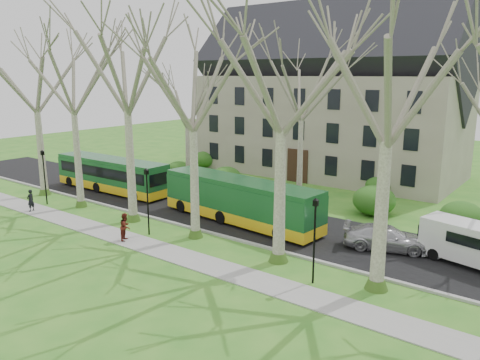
# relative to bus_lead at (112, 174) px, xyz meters

# --- Properties ---
(ground) EXTENTS (120.00, 120.00, 0.00)m
(ground) POSITION_rel_bus_lead_xyz_m (17.21, -4.83, -1.56)
(ground) COLOR #327922
(ground) RESTS_ON ground
(sidewalk) EXTENTS (70.00, 2.00, 0.06)m
(sidewalk) POSITION_rel_bus_lead_xyz_m (17.21, -7.33, -1.53)
(sidewalk) COLOR gray
(sidewalk) RESTS_ON ground
(road) EXTENTS (80.00, 8.00, 0.06)m
(road) POSITION_rel_bus_lead_xyz_m (17.21, 0.67, -1.53)
(road) COLOR black
(road) RESTS_ON ground
(curb) EXTENTS (80.00, 0.25, 0.14)m
(curb) POSITION_rel_bus_lead_xyz_m (17.21, -3.33, -1.49)
(curb) COLOR #A5A39E
(curb) RESTS_ON ground
(building) EXTENTS (26.50, 12.20, 16.00)m
(building) POSITION_rel_bus_lead_xyz_m (11.21, 19.17, 6.50)
(building) COLOR gray
(building) RESTS_ON ground
(tree_row_verge) EXTENTS (49.00, 7.00, 14.00)m
(tree_row_verge) POSITION_rel_bus_lead_xyz_m (17.21, -4.53, 5.44)
(tree_row_verge) COLOR gray
(tree_row_verge) RESTS_ON ground
(tree_row_far) EXTENTS (33.00, 7.00, 12.00)m
(tree_row_far) POSITION_rel_bus_lead_xyz_m (15.88, 6.17, 4.44)
(tree_row_far) COLOR gray
(tree_row_far) RESTS_ON ground
(lamp_row) EXTENTS (36.22, 0.22, 4.30)m
(lamp_row) POSITION_rel_bus_lead_xyz_m (17.21, -5.83, 1.01)
(lamp_row) COLOR black
(lamp_row) RESTS_ON ground
(hedges) EXTENTS (30.60, 8.60, 2.00)m
(hedges) POSITION_rel_bus_lead_xyz_m (12.54, 9.17, -0.56)
(hedges) COLOR #215418
(hedges) RESTS_ON ground
(bus_lead) EXTENTS (12.08, 2.75, 3.01)m
(bus_lead) POSITION_rel_bus_lead_xyz_m (0.00, 0.00, 0.00)
(bus_lead) COLOR #175125
(bus_lead) RESTS_ON road
(bus_follow) EXTENTS (12.83, 3.78, 3.16)m
(bus_follow) POSITION_rel_bus_lead_xyz_m (14.41, -0.28, 0.08)
(bus_follow) COLOR #175125
(bus_follow) RESTS_ON road
(sedan) EXTENTS (5.31, 3.54, 1.43)m
(sedan) POSITION_rel_bus_lead_xyz_m (24.49, 0.76, -0.79)
(sedan) COLOR #B4B3B8
(sedan) RESTS_ON road
(van_a) EXTENTS (5.57, 3.06, 2.30)m
(van_a) POSITION_rel_bus_lead_xyz_m (29.05, 1.22, -0.35)
(van_a) COLOR white
(van_a) RESTS_ON road
(pedestrian_a) EXTENTS (0.55, 0.69, 1.66)m
(pedestrian_a) POSITION_rel_bus_lead_xyz_m (0.21, -7.70, -0.67)
(pedestrian_a) COLOR black
(pedestrian_a) RESTS_ON sidewalk
(pedestrian_b) EXTENTS (0.99, 1.06, 1.74)m
(pedestrian_b) POSITION_rel_bus_lead_xyz_m (10.96, -7.52, -0.63)
(pedestrian_b) COLOR #531913
(pedestrian_b) RESTS_ON sidewalk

